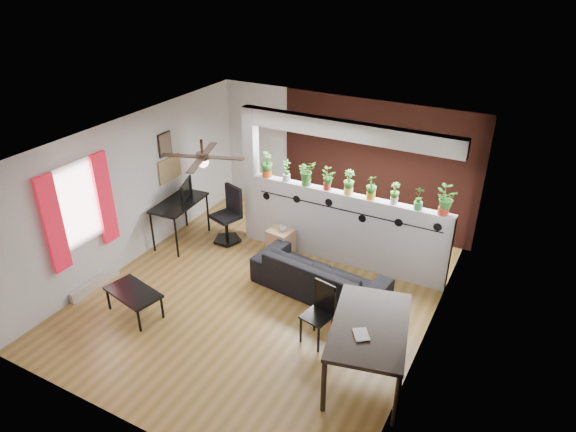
{
  "coord_description": "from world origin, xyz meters",
  "views": [
    {
      "loc": [
        3.58,
        -5.88,
        5.04
      ],
      "look_at": [
        0.13,
        0.6,
        1.18
      ],
      "focal_mm": 32.0,
      "sensor_mm": 36.0,
      "label": 1
    }
  ],
  "objects_px": {
    "potted_plant_7": "(419,197)",
    "potted_plant_5": "(371,187)",
    "cube_shelf": "(281,243)",
    "dining_table": "(370,330)",
    "computer_desk": "(179,205)",
    "potted_plant_6": "(395,193)",
    "potted_plant_0": "(267,164)",
    "folding_chair": "(321,307)",
    "office_chair": "(229,218)",
    "potted_plant_2": "(306,172)",
    "ceiling_fan": "(203,158)",
    "potted_plant_4": "(349,182)",
    "potted_plant_1": "(286,170)",
    "potted_plant_8": "(445,200)",
    "potted_plant_3": "(327,178)",
    "sofa": "(320,275)",
    "cup": "(283,229)",
    "coffee_table": "(133,294)"
  },
  "relations": [
    {
      "from": "potted_plant_7",
      "to": "potted_plant_5",
      "type": "bearing_deg",
      "value": 180.0
    },
    {
      "from": "cube_shelf",
      "to": "dining_table",
      "type": "height_order",
      "value": "dining_table"
    },
    {
      "from": "computer_desk",
      "to": "potted_plant_6",
      "type": "bearing_deg",
      "value": 11.29
    },
    {
      "from": "potted_plant_0",
      "to": "potted_plant_5",
      "type": "relative_size",
      "value": 1.14
    },
    {
      "from": "potted_plant_0",
      "to": "folding_chair",
      "type": "distance_m",
      "value": 3.09
    },
    {
      "from": "potted_plant_5",
      "to": "office_chair",
      "type": "xyz_separation_m",
      "value": [
        -2.64,
        -0.33,
        -1.09
      ]
    },
    {
      "from": "potted_plant_2",
      "to": "potted_plant_7",
      "type": "xyz_separation_m",
      "value": [
        1.98,
        0.0,
        -0.03
      ]
    },
    {
      "from": "potted_plant_2",
      "to": "ceiling_fan",
      "type": "bearing_deg",
      "value": -114.23
    },
    {
      "from": "folding_chair",
      "to": "potted_plant_7",
      "type": "bearing_deg",
      "value": 70.96
    },
    {
      "from": "computer_desk",
      "to": "potted_plant_5",
      "type": "bearing_deg",
      "value": 12.54
    },
    {
      "from": "potted_plant_4",
      "to": "dining_table",
      "type": "distance_m",
      "value": 2.88
    },
    {
      "from": "potted_plant_4",
      "to": "potted_plant_7",
      "type": "relative_size",
      "value": 1.09
    },
    {
      "from": "cube_shelf",
      "to": "dining_table",
      "type": "relative_size",
      "value": 0.3
    },
    {
      "from": "potted_plant_1",
      "to": "potted_plant_8",
      "type": "relative_size",
      "value": 0.84
    },
    {
      "from": "potted_plant_1",
      "to": "potted_plant_6",
      "type": "distance_m",
      "value": 1.98
    },
    {
      "from": "ceiling_fan",
      "to": "potted_plant_4",
      "type": "distance_m",
      "value": 2.52
    },
    {
      "from": "potted_plant_1",
      "to": "folding_chair",
      "type": "bearing_deg",
      "value": -51.27
    },
    {
      "from": "potted_plant_3",
      "to": "sofa",
      "type": "xyz_separation_m",
      "value": [
        0.38,
        -1.03,
        -1.24
      ]
    },
    {
      "from": "potted_plant_2",
      "to": "cup",
      "type": "xyz_separation_m",
      "value": [
        -0.29,
        -0.34,
        -1.02
      ]
    },
    {
      "from": "potted_plant_3",
      "to": "dining_table",
      "type": "relative_size",
      "value": 0.22
    },
    {
      "from": "potted_plant_0",
      "to": "potted_plant_4",
      "type": "bearing_deg",
      "value": -0.0
    },
    {
      "from": "potted_plant_2",
      "to": "potted_plant_1",
      "type": "bearing_deg",
      "value": 180.0
    },
    {
      "from": "potted_plant_1",
      "to": "potted_plant_8",
      "type": "height_order",
      "value": "potted_plant_8"
    },
    {
      "from": "potted_plant_8",
      "to": "sofa",
      "type": "xyz_separation_m",
      "value": [
        -1.6,
        -1.03,
        -1.28
      ]
    },
    {
      "from": "potted_plant_3",
      "to": "sofa",
      "type": "distance_m",
      "value": 1.66
    },
    {
      "from": "potted_plant_4",
      "to": "computer_desk",
      "type": "relative_size",
      "value": 0.36
    },
    {
      "from": "potted_plant_0",
      "to": "cup",
      "type": "height_order",
      "value": "potted_plant_0"
    },
    {
      "from": "potted_plant_1",
      "to": "sofa",
      "type": "distance_m",
      "value": 2.0
    },
    {
      "from": "potted_plant_5",
      "to": "potted_plant_6",
      "type": "bearing_deg",
      "value": 0.0
    },
    {
      "from": "potted_plant_6",
      "to": "sofa",
      "type": "height_order",
      "value": "potted_plant_6"
    },
    {
      "from": "sofa",
      "to": "cup",
      "type": "relative_size",
      "value": 16.21
    },
    {
      "from": "potted_plant_3",
      "to": "potted_plant_5",
      "type": "distance_m",
      "value": 0.79
    },
    {
      "from": "dining_table",
      "to": "coffee_table",
      "type": "distance_m",
      "value": 3.64
    },
    {
      "from": "potted_plant_3",
      "to": "computer_desk",
      "type": "bearing_deg",
      "value": -163.9
    },
    {
      "from": "potted_plant_0",
      "to": "potted_plant_7",
      "type": "height_order",
      "value": "potted_plant_0"
    },
    {
      "from": "potted_plant_4",
      "to": "folding_chair",
      "type": "height_order",
      "value": "potted_plant_4"
    },
    {
      "from": "ceiling_fan",
      "to": "potted_plant_2",
      "type": "distance_m",
      "value": 2.1
    },
    {
      "from": "potted_plant_4",
      "to": "computer_desk",
      "type": "distance_m",
      "value": 3.25
    },
    {
      "from": "potted_plant_1",
      "to": "potted_plant_2",
      "type": "relative_size",
      "value": 0.88
    },
    {
      "from": "ceiling_fan",
      "to": "folding_chair",
      "type": "bearing_deg",
      "value": -7.32
    },
    {
      "from": "potted_plant_0",
      "to": "coffee_table",
      "type": "xyz_separation_m",
      "value": [
        -0.7,
        -2.89,
        -1.23
      ]
    },
    {
      "from": "potted_plant_1",
      "to": "ceiling_fan",
      "type": "bearing_deg",
      "value": -102.98
    },
    {
      "from": "potted_plant_4",
      "to": "potted_plant_6",
      "type": "height_order",
      "value": "potted_plant_4"
    },
    {
      "from": "potted_plant_2",
      "to": "cube_shelf",
      "type": "height_order",
      "value": "potted_plant_2"
    },
    {
      "from": "potted_plant_0",
      "to": "potted_plant_1",
      "type": "relative_size",
      "value": 1.2
    },
    {
      "from": "office_chair",
      "to": "dining_table",
      "type": "bearing_deg",
      "value": -30.49
    },
    {
      "from": "potted_plant_6",
      "to": "cube_shelf",
      "type": "xyz_separation_m",
      "value": [
        -1.92,
        -0.34,
        -1.29
      ]
    },
    {
      "from": "coffee_table",
      "to": "sofa",
      "type": "bearing_deg",
      "value": 39.36
    },
    {
      "from": "potted_plant_0",
      "to": "cube_shelf",
      "type": "xyz_separation_m",
      "value": [
        0.45,
        -0.34,
        -1.34
      ]
    },
    {
      "from": "potted_plant_7",
      "to": "office_chair",
      "type": "bearing_deg",
      "value": -174.43
    }
  ]
}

